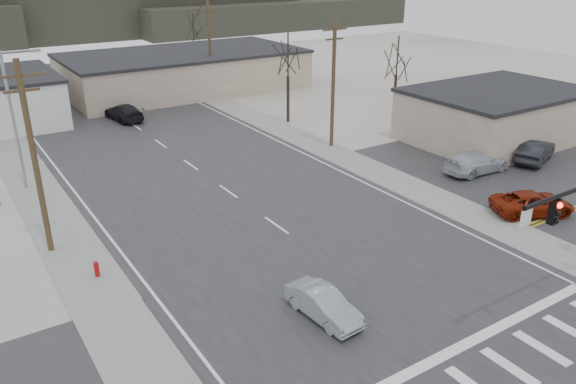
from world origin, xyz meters
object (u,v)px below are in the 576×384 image
Objects in this scene: fire_hydrant at (97,269)px; sedan_crossing at (323,304)px; car_far_b at (4,69)px; car_far_a at (124,112)px; car_parked_silver at (477,162)px; car_parked_red at (532,203)px; car_parked_dark_b at (536,151)px; car_parked_dark_a at (498,154)px.

fire_hydrant is 0.23× the size of sedan_crossing.
car_far_b is (-3.17, 65.60, -0.00)m from sedan_crossing.
fire_hydrant is 28.59m from car_far_a.
car_parked_silver is (22.64, -57.51, 0.11)m from car_far_b.
car_parked_red is at bearing 0.62° from sedan_crossing.
car_parked_red is (16.67, 1.62, 0.03)m from sedan_crossing.
car_parked_dark_b is (32.26, -1.32, 0.40)m from fire_hydrant.
car_parked_dark_a is at bearing -0.23° from fire_hydrant.
car_parked_red is 1.12× the size of car_parked_dark_a.
fire_hydrant is at bearing 124.97° from sedan_crossing.
car_far_a is at bearing 38.12° from car_parked_dark_a.
car_parked_red is at bearing 103.43° from car_parked_dark_b.
sedan_crossing reaches higher than fire_hydrant.
car_parked_dark_a is at bearing 15.90° from sedan_crossing.
car_far_b is 0.76× the size of car_parked_red.
fire_hydrant is 32.29m from car_parked_dark_b.
car_far_a reaches higher than sedan_crossing.
sedan_crossing is 0.79× the size of car_parked_red.
fire_hydrant is at bearing 91.03° from car_parked_silver.
car_far_b is at bearing -86.09° from car_far_a.
fire_hydrant is 0.18× the size of car_parked_dark_b.
fire_hydrant is 0.18× the size of car_parked_red.
car_parked_dark_a is (22.27, 8.48, 0.09)m from sedan_crossing.
car_parked_red is 0.98× the size of car_parked_dark_b.
car_far_b is (-6.01, 30.23, -0.12)m from car_far_a.
car_parked_silver is at bearing 17.62° from sedan_crossing.
car_far_b is (4.02, 57.00, 0.23)m from fire_hydrant.
car_far_a is at bearing 33.49° from car_parked_silver.
car_parked_dark_a reaches higher than fire_hydrant.
car_parked_silver is at bearing -1.09° from fire_hydrant.
car_far_b is at bearing 42.14° from car_parked_red.
car_far_a is at bearing 69.46° from fire_hydrant.
car_far_a reaches higher than car_parked_dark_a.
car_far_b is 0.75× the size of car_parked_dark_b.
car_parked_silver is (-2.80, -0.39, 0.01)m from car_parked_dark_a.
car_parked_silver is (-5.60, 0.81, -0.07)m from car_parked_dark_b.
car_parked_dark_b is 5.66m from car_parked_silver.
car_parked_silver reaches higher than fire_hydrant.
sedan_crossing is at bearing 113.09° from car_parked_dark_a.
sedan_crossing is at bearing 85.65° from car_parked_dark_b.
car_parked_dark_a is (5.60, 6.86, 0.07)m from car_parked_red.
car_parked_red is (13.83, -33.75, -0.09)m from car_far_a.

